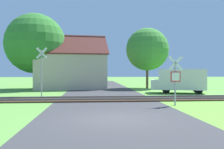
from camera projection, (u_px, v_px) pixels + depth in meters
name	position (u px, v px, depth m)	size (l,w,h in m)	color
ground_plane	(116.00, 119.00, 10.68)	(160.00, 160.00, 0.00)	#5B933D
road_asphalt	(112.00, 111.00, 12.68)	(6.99, 80.00, 0.01)	#38383A
rail_track	(106.00, 99.00, 17.66)	(60.00, 2.60, 0.22)	#422D1E
stop_sign_near	(175.00, 78.00, 14.81)	(0.88, 0.15, 2.96)	#9E9EA5
crossing_sign_far	(42.00, 69.00, 19.20)	(0.87, 0.19, 3.89)	#9E9EA5
house	(70.00, 70.00, 29.02)	(8.86, 6.29, 6.28)	#C6B293
tree_left	(35.00, 44.00, 28.42)	(6.83, 6.83, 8.62)	#513823
tree_right	(147.00, 49.00, 30.20)	(5.17, 5.17, 7.29)	#513823
mail_truck	(180.00, 80.00, 23.24)	(5.22, 3.11, 2.24)	silver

